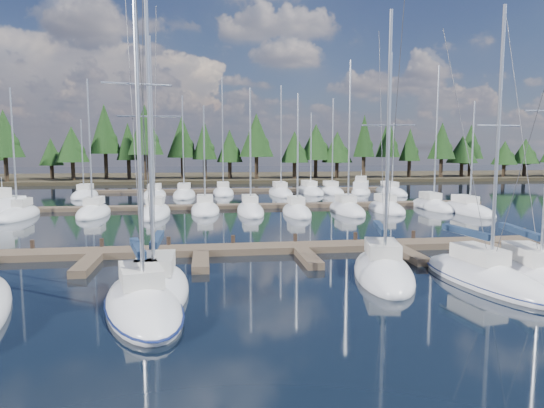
{
  "coord_description": "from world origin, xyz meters",
  "views": [
    {
      "loc": [
        -5.7,
        -11.18,
        6.37
      ],
      "look_at": [
        -1.1,
        22.0,
        2.49
      ],
      "focal_mm": 32.0,
      "sensor_mm": 36.0,
      "label": 1
    }
  ],
  "objects": [
    {
      "name": "far_shore",
      "position": [
        0.0,
        90.0,
        0.3
      ],
      "size": [
        220.0,
        30.0,
        0.6
      ],
      "primitive_type": "cube",
      "color": "#30281A",
      "rests_on": "ground"
    },
    {
      "name": "back_sailboat_rows",
      "position": [
        0.55,
        45.03,
        0.27
      ],
      "size": [
        45.37,
        33.55,
        17.29
      ],
      "color": "silver",
      "rests_on": "ground"
    },
    {
      "name": "motor_yacht_right",
      "position": [
        16.17,
        54.78,
        0.45
      ],
      "size": [
        5.3,
        8.38,
        3.97
      ],
      "color": "silver",
      "rests_on": "ground"
    },
    {
      "name": "front_sailboat_5",
      "position": [
        9.61,
        9.17,
        0.29
      ],
      "size": [
        3.92,
        9.7,
        14.56
      ],
      "color": "silver",
      "rests_on": "ground"
    },
    {
      "name": "front_sailboat_4",
      "position": [
        7.28,
        9.55,
        0.29
      ],
      "size": [
        3.85,
        8.88,
        13.39
      ],
      "color": "silver",
      "rests_on": "ground"
    },
    {
      "name": "back_docks",
      "position": [
        0.0,
        49.58,
        0.2
      ],
      "size": [
        50.0,
        21.8,
        0.4
      ],
      "color": "brown",
      "rests_on": "ground"
    },
    {
      "name": "ground",
      "position": [
        0.0,
        30.0,
        0.0
      ],
      "size": [
        260.0,
        260.0,
        0.0
      ],
      "primitive_type": "plane",
      "color": "black",
      "rests_on": "ground"
    },
    {
      "name": "front_sailboat_3",
      "position": [
        3.01,
        11.38,
        0.29
      ],
      "size": [
        4.43,
        8.31,
        13.52
      ],
      "color": "silver",
      "rests_on": "ground"
    },
    {
      "name": "tree_line",
      "position": [
        -5.99,
        80.21,
        7.61
      ],
      "size": [
        186.31,
        11.78,
        13.9
      ],
      "color": "black",
      "rests_on": "far_shore"
    },
    {
      "name": "front_sailboat_1",
      "position": [
        -8.22,
        7.88,
        0.3
      ],
      "size": [
        4.73,
        8.6,
        15.81
      ],
      "color": "silver",
      "rests_on": "ground"
    },
    {
      "name": "main_dock",
      "position": [
        0.0,
        17.36,
        0.2
      ],
      "size": [
        44.0,
        6.13,
        0.9
      ],
      "color": "brown",
      "rests_on": "ground"
    },
    {
      "name": "front_sailboat_2",
      "position": [
        -7.91,
        9.74,
        0.29
      ],
      "size": [
        2.9,
        7.65,
        13.9
      ],
      "color": "silver",
      "rests_on": "ground"
    }
  ]
}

